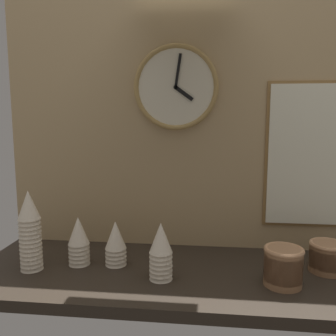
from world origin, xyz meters
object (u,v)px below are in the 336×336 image
object	(u,v)px
cup_stack_left	(79,241)
bowl_stack_far_right	(327,256)
cup_stack_center	(161,251)
bowl_stack_right	(283,265)
cup_stack_far_left	(30,230)
wall_clock	(176,87)
cup_stack_center_left	(116,243)
menu_board	(316,155)

from	to	relation	value
cup_stack_left	bowl_stack_far_right	world-z (taller)	cup_stack_left
cup_stack_center	cup_stack_left	bearing A→B (deg)	164.59
bowl_stack_far_right	bowl_stack_right	bearing A→B (deg)	-145.08
cup_stack_far_left	bowl_stack_right	distance (m)	0.89
cup_stack_far_left	cup_stack_left	distance (m)	0.18
wall_clock	cup_stack_center	bearing A→B (deg)	-93.82
cup_stack_far_left	bowl_stack_far_right	xyz separation A→B (m)	(1.07, 0.10, -0.09)
cup_stack_center_left	cup_stack_left	size ratio (longest dim) A/B	0.91
cup_stack_far_left	wall_clock	distance (m)	0.78
cup_stack_center	wall_clock	distance (m)	0.65
bowl_stack_right	wall_clock	bearing A→B (deg)	140.80
bowl_stack_far_right	bowl_stack_right	distance (m)	0.22
cup_stack_center_left	wall_clock	size ratio (longest dim) A/B	0.49
cup_stack_center_left	bowl_stack_far_right	world-z (taller)	cup_stack_center_left
cup_stack_center_left	bowl_stack_right	world-z (taller)	cup_stack_center_left
cup_stack_left	bowl_stack_far_right	bearing A→B (deg)	2.30
cup_stack_center_left	menu_board	bearing A→B (deg)	16.28
cup_stack_far_left	bowl_stack_right	bearing A→B (deg)	-1.56
bowl_stack_far_right	wall_clock	bearing A→B (deg)	161.51
bowl_stack_far_right	cup_stack_left	bearing A→B (deg)	-177.70
cup_stack_left	menu_board	bearing A→B (deg)	14.51
menu_board	wall_clock	bearing A→B (deg)	-179.10
cup_stack_center	menu_board	size ratio (longest dim) A/B	0.34
cup_stack_far_left	cup_stack_left	bearing A→B (deg)	22.59
cup_stack_center_left	cup_stack_center	size ratio (longest dim) A/B	0.84
cup_stack_center	cup_stack_far_left	bearing A→B (deg)	177.11
wall_clock	cup_stack_center_left	bearing A→B (deg)	-133.65
bowl_stack_far_right	menu_board	size ratio (longest dim) A/B	0.22
bowl_stack_far_right	menu_board	distance (m)	0.40
cup_stack_far_left	bowl_stack_far_right	distance (m)	1.08
cup_stack_far_left	menu_board	bearing A→B (deg)	15.74
cup_stack_center	cup_stack_left	xyz separation A→B (m)	(-0.32, 0.09, -0.01)
bowl_stack_right	menu_board	bearing A→B (deg)	61.47
cup_stack_far_left	cup_stack_center_left	distance (m)	0.31
cup_stack_center_left	wall_clock	world-z (taller)	wall_clock
bowl_stack_right	bowl_stack_far_right	bearing A→B (deg)	34.92
cup_stack_center_left	bowl_stack_far_right	bearing A→B (deg)	1.93
cup_stack_far_left	menu_board	world-z (taller)	menu_board
cup_stack_far_left	cup_stack_left	xyz separation A→B (m)	(0.16, 0.07, -0.06)
cup_stack_left	cup_stack_center	bearing A→B (deg)	-15.41
cup_stack_center_left	cup_stack_left	distance (m)	0.14
bowl_stack_far_right	cup_stack_far_left	bearing A→B (deg)	-174.57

